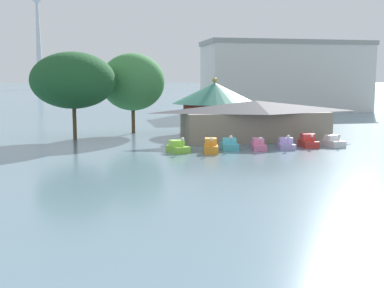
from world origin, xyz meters
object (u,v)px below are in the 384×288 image
Objects in this scene: pedal_boat_red at (308,142)px; shoreline_tree_tall_left at (73,80)px; shoreline_tree_mid at (133,82)px; distant_broadcast_tower at (37,12)px; pedal_boat_cyan at (229,145)px; pedal_boat_lime at (178,147)px; green_roof_pavilion at (215,104)px; pedal_boat_pink at (258,145)px; boathouse at (255,120)px; pedal_boat_lavender at (286,144)px; pedal_boat_orange at (211,147)px; background_building_block at (286,77)px; pedal_boat_white at (333,142)px.

shoreline_tree_tall_left reaches higher than pedal_boat_red.
shoreline_tree_mid is 297.39m from distant_broadcast_tower.
pedal_boat_cyan is 317.32m from distant_broadcast_tower.
distant_broadcast_tower reaches higher than pedal_boat_lime.
green_roof_pavilion is at bearing 8.84° from shoreline_tree_tall_left.
pedal_boat_cyan is 3.11m from pedal_boat_pink.
distant_broadcast_tower is (-60.46, 308.10, 53.54)m from pedal_boat_red.
boathouse is at bearing -140.13° from pedal_boat_red.
pedal_boat_lavender is (3.13, -0.03, 0.00)m from pedal_boat_pink.
pedal_boat_orange reaches higher than pedal_boat_red.
pedal_boat_orange is 2.80m from pedal_boat_cyan.
green_roof_pavilion is 0.31× the size of background_building_block.
boathouse is (-6.87, 6.55, 2.05)m from pedal_boat_white.
background_building_block is at bearing 162.75° from pedal_boat_orange.
pedal_boat_lavender is 318.85m from distant_broadcast_tower.
distant_broadcast_tower is at bearing -177.32° from pedal_boat_white.
shoreline_tree_tall_left is (-19.54, 13.19, 6.82)m from pedal_boat_pink.
green_roof_pavilion is at bearing -123.81° from background_building_block.
pedal_boat_orange is 21.08m from shoreline_tree_tall_left.
boathouse is at bearing -116.20° from background_building_block.
pedal_boat_lavender is 62.11m from background_building_block.
shoreline_tree_tall_left reaches higher than pedal_boat_cyan.
green_roof_pavilion is (-3.89, 16.14, 3.53)m from pedal_boat_lavender.
pedal_boat_lime is at bearing -97.00° from pedal_boat_white.
pedal_boat_pink is 0.08× the size of background_building_block.
pedal_boat_orange is 11.27m from boathouse.
pedal_boat_red is 7.70m from boathouse.
pedal_boat_red reaches higher than pedal_boat_pink.
green_roof_pavilion is 19.28m from shoreline_tree_tall_left.
pedal_boat_lime is 1.09× the size of pedal_boat_lavender.
pedal_boat_lavender is 3.14m from pedal_boat_red.
pedal_boat_cyan is 0.88× the size of pedal_boat_white.
boathouse reaches higher than pedal_boat_white.
pedal_boat_red is 0.16× the size of boathouse.
distant_broadcast_tower reaches higher than shoreline_tree_tall_left.
pedal_boat_orange reaches higher than pedal_boat_pink.
pedal_boat_red is (14.89, 0.90, 0.08)m from pedal_boat_lime.
pedal_boat_lavender is at bearing -81.61° from boathouse.
pedal_boat_lavender reaches higher than pedal_boat_red.
distant_broadcast_tower reaches higher than pedal_boat_cyan.
pedal_boat_cyan is 0.82× the size of pedal_boat_red.
distant_broadcast_tower reaches higher than pedal_boat_lavender.
background_building_block is (20.48, 56.10, 7.46)m from pedal_boat_red.
pedal_boat_orange is at bearing -71.97° from shoreline_tree_mid.
shoreline_tree_tall_left is 9.34m from shoreline_tree_mid.
pedal_boat_lime is 17.72m from pedal_boat_white.
pedal_boat_cyan is at bearing -37.76° from shoreline_tree_tall_left.
pedal_boat_lavender is at bearing 92.12° from pedal_boat_cyan.
pedal_boat_white is 9.71m from boathouse.
shoreline_tree_mid is 0.29× the size of background_building_block.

